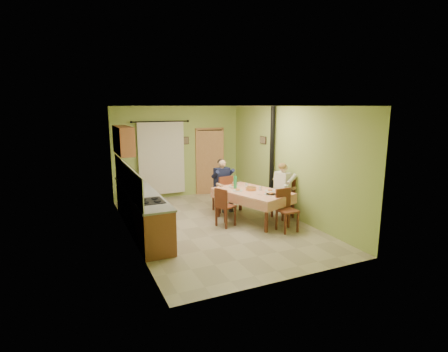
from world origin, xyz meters
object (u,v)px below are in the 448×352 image
man_right (283,184)px  chair_left (225,214)px  chair_near (287,219)px  stove_flue (271,172)px  dining_table (252,205)px  chair_right (283,206)px  man_far (222,179)px  chair_far (223,200)px

man_right → chair_left: bearing=76.5°
chair_near → stove_flue: 1.92m
dining_table → chair_right: (0.82, -0.13, -0.09)m
dining_table → man_far: bearing=88.8°
chair_near → chair_left: 1.44m
dining_table → chair_near: bearing=-90.1°
dining_table → chair_left: 0.80m
chair_right → stove_flue: size_ratio=0.36×
chair_far → chair_left: (-0.44, -1.13, -0.00)m
chair_far → man_far: (-0.00, 0.01, 0.59)m
chair_right → chair_left: bearing=76.6°
chair_far → man_right: man_right is taller
chair_near → man_far: size_ratio=0.69×
chair_far → chair_right: size_ratio=0.99×
man_far → stove_flue: (1.31, -0.36, 0.15)m
chair_far → man_right: bearing=-51.2°
chair_left → stove_flue: size_ratio=0.33×
chair_near → chair_right: size_ratio=0.96×
dining_table → stove_flue: stove_flue is taller
chair_near → chair_left: bearing=-39.5°
chair_left → dining_table: bearing=74.3°
dining_table → chair_far: size_ratio=2.15×
chair_right → stove_flue: stove_flue is taller
dining_table → man_far: size_ratio=1.53×
chair_far → stove_flue: 1.54m
dining_table → man_right: size_ratio=1.53×
dining_table → chair_right: bearing=-28.5°
chair_far → man_far: size_ratio=0.71×
chair_right → dining_table: bearing=68.5°
chair_near → chair_right: chair_right is taller
stove_flue → chair_near: bearing=-110.1°
man_right → chair_right: bearing=-90.0°
stove_flue → chair_far: bearing=165.2°
chair_far → man_far: 0.59m
chair_far → chair_left: bearing=-117.4°
dining_table → man_far: (-0.35, 1.04, 0.50)m
chair_right → chair_left: 1.61m
man_far → chair_far: bearing=-90.0°
man_right → stove_flue: (0.15, 0.81, 0.15)m
chair_right → man_far: man_far is taller
chair_far → chair_near: 2.13m
dining_table → man_far: 1.20m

